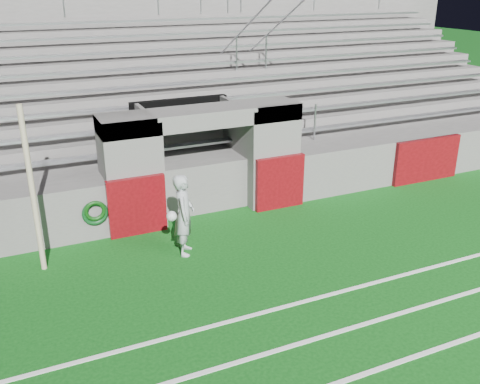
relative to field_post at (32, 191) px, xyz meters
name	(u,v)px	position (x,y,z in m)	size (l,w,h in m)	color
ground	(269,278)	(3.93, -2.17, -1.66)	(90.00, 90.00, 0.00)	#0B4510
field_post	(32,191)	(0.00, 0.00, 0.00)	(0.11, 0.11, 3.32)	tan
stadium_structure	(152,114)	(3.93, 5.80, -0.17)	(26.00, 8.48, 5.42)	#595654
goalkeeper_with_ball	(184,215)	(2.79, -0.53, -0.79)	(0.76, 0.75, 1.75)	#9EA4A7
hose_coil	(95,212)	(1.20, 0.76, -0.97)	(0.56, 0.15, 0.59)	#0C3C16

